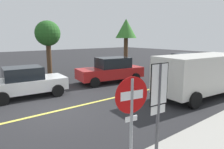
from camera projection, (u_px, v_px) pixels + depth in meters
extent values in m
plane|color=#262628|center=(53.00, 112.00, 8.46)|extent=(80.00, 80.00, 0.00)
cube|color=#E0D14C|center=(110.00, 99.00, 10.28)|extent=(28.00, 0.16, 0.01)
cylinder|color=gray|center=(131.00, 133.00, 4.16)|extent=(0.07, 0.07, 2.30)
cylinder|color=red|center=(132.00, 95.00, 4.01)|extent=(0.75, 0.15, 0.76)
cube|color=white|center=(132.00, 95.00, 4.01)|extent=(0.53, 0.12, 0.18)
cube|color=white|center=(131.00, 119.00, 4.11)|extent=(0.28, 0.07, 0.11)
cube|color=#4C4C51|center=(158.00, 116.00, 4.78)|extent=(0.06, 0.06, 2.50)
cube|color=white|center=(159.00, 84.00, 4.64)|extent=(0.50, 0.07, 0.95)
cube|color=black|center=(159.00, 84.00, 4.64)|extent=(0.54, 0.07, 0.99)
cube|color=white|center=(158.00, 110.00, 4.75)|extent=(0.45, 0.06, 0.20)
cube|color=silver|center=(201.00, 73.00, 10.40)|extent=(5.38, 2.54, 1.82)
cube|color=black|center=(224.00, 62.00, 11.41)|extent=(0.35, 1.85, 0.80)
cylinder|color=black|center=(203.00, 82.00, 12.33)|extent=(0.78, 0.34, 0.76)
cylinder|color=black|center=(161.00, 90.00, 10.48)|extent=(0.78, 0.34, 0.76)
cylinder|color=black|center=(195.00, 100.00, 8.82)|extent=(0.78, 0.34, 0.76)
cube|color=black|center=(187.00, 65.00, 17.76)|extent=(4.37, 2.02, 0.70)
cube|color=black|center=(186.00, 57.00, 17.52)|extent=(2.14, 1.68, 0.70)
cylinder|color=black|center=(188.00, 66.00, 19.36)|extent=(0.65, 0.26, 0.64)
cylinder|color=black|center=(205.00, 69.00, 17.92)|extent=(0.65, 0.26, 0.64)
cylinder|color=black|center=(168.00, 69.00, 17.73)|extent=(0.65, 0.26, 0.64)
cylinder|color=black|center=(185.00, 72.00, 16.29)|extent=(0.65, 0.26, 0.64)
cube|color=white|center=(28.00, 85.00, 10.58)|extent=(3.98, 2.06, 0.64)
cube|color=black|center=(23.00, 73.00, 10.36)|extent=(1.97, 1.68, 0.64)
cylinder|color=black|center=(48.00, 84.00, 12.06)|extent=(0.66, 0.27, 0.64)
cylinder|color=black|center=(58.00, 91.00, 10.63)|extent=(0.66, 0.27, 0.64)
cylinder|color=black|center=(2.00, 99.00, 9.22)|extent=(0.66, 0.27, 0.64)
cube|color=red|center=(110.00, 73.00, 13.97)|extent=(4.77, 2.46, 0.70)
cube|color=black|center=(113.00, 63.00, 13.95)|extent=(2.40, 1.86, 0.70)
cylinder|color=black|center=(95.00, 82.00, 12.55)|extent=(0.67, 0.32, 0.64)
cylinder|color=black|center=(85.00, 78.00, 14.05)|extent=(0.67, 0.32, 0.64)
cylinder|color=black|center=(136.00, 78.00, 14.01)|extent=(0.67, 0.32, 0.64)
cylinder|color=black|center=(123.00, 74.00, 15.51)|extent=(0.67, 0.32, 0.64)
cylinder|color=#513823|center=(49.00, 58.00, 16.68)|extent=(0.39, 0.39, 2.84)
sphere|color=#286023|center=(48.00, 33.00, 16.32)|extent=(2.04, 2.04, 2.04)
cylinder|color=#513823|center=(126.00, 54.00, 18.79)|extent=(0.38, 0.38, 3.01)
cone|color=#387A2D|center=(126.00, 28.00, 18.36)|extent=(1.95, 1.95, 1.73)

